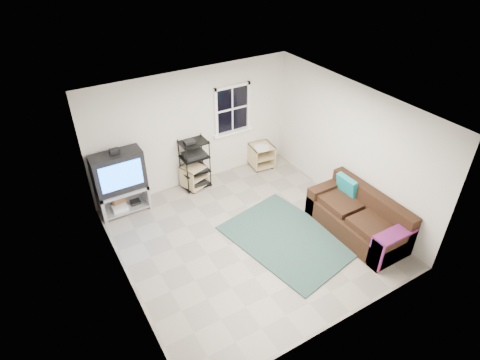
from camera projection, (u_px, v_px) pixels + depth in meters
room at (232, 112)px, 8.82m from camera, size 4.60×4.62×4.60m
tv_unit at (120, 178)px, 7.88m from camera, size 0.99×0.49×1.45m
av_rack at (195, 167)px, 8.76m from camera, size 0.58×0.42×1.16m
side_table_left at (193, 176)px, 8.87m from camera, size 0.57×0.57×0.53m
side_table_right at (261, 154)px, 9.57m from camera, size 0.57×0.57×0.59m
sofa at (359, 218)px, 7.58m from camera, size 0.88×1.99×0.91m
shag_rug at (288, 238)px, 7.58m from camera, size 2.08×2.58×0.03m
paper_bag at (118, 201)px, 8.26m from camera, size 0.30×0.23×0.38m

